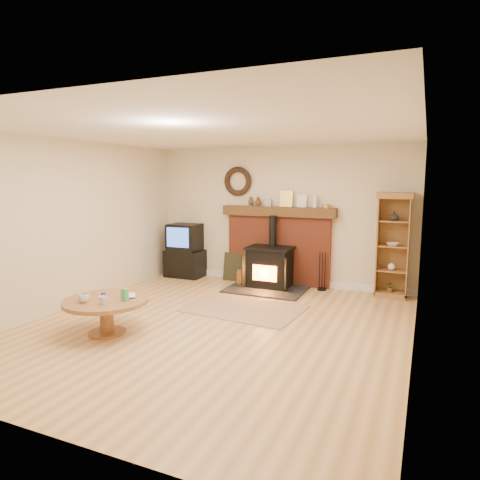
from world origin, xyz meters
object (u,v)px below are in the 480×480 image
at_px(tv_unit, 185,251).
at_px(curio_cabinet, 393,245).
at_px(coffee_table, 106,306).
at_px(wood_stove, 269,268).

height_order(tv_unit, curio_cabinet, curio_cabinet).
relative_size(curio_cabinet, coffee_table, 1.63).
relative_size(wood_stove, tv_unit, 1.29).
xyz_separation_m(wood_stove, coffee_table, (-1.14, -3.06, 0.00)).
relative_size(tv_unit, curio_cabinet, 0.61).
bearing_deg(wood_stove, curio_cabinet, 7.48).
distance_m(wood_stove, tv_unit, 1.92).
bearing_deg(tv_unit, wood_stove, -5.76).
distance_m(tv_unit, coffee_table, 3.35).
relative_size(wood_stove, curio_cabinet, 0.79).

